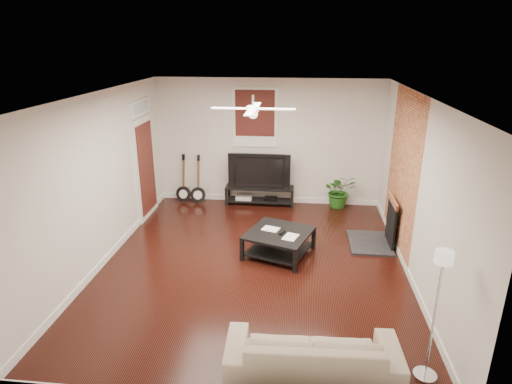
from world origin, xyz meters
TOP-DOWN VIEW (x-y plane):
  - room at (0.00, 0.00)m, footprint 5.01×6.01m
  - brick_accent at (2.49, 1.00)m, footprint 0.02×2.20m
  - fireplace at (2.20, 1.00)m, footprint 0.80×1.10m
  - window_back at (-0.30, 2.97)m, footprint 1.00×0.06m
  - door_left at (-2.46, 1.90)m, footprint 0.08×1.00m
  - tv_stand at (-0.17, 2.78)m, footprint 1.53×0.41m
  - tv at (-0.17, 2.80)m, footprint 1.37×0.18m
  - coffee_table at (0.40, 0.41)m, footprint 1.30×1.30m
  - sofa at (0.93, -2.41)m, footprint 1.95×0.83m
  - floor_lamp at (2.20, -2.31)m, footprint 0.27×0.27m
  - potted_plant at (1.61, 2.82)m, footprint 0.77×0.70m
  - guitar_left at (-1.94, 2.75)m, footprint 0.36×0.27m
  - guitar_right at (-1.59, 2.72)m, footprint 0.35×0.25m
  - ceiling_fan at (0.00, 0.00)m, footprint 1.24×1.24m

SIDE VIEW (x-z plane):
  - coffee_table at x=0.40m, z-range 0.00..0.43m
  - tv_stand at x=-0.17m, z-range 0.00..0.43m
  - sofa at x=0.93m, z-range 0.00..0.56m
  - potted_plant at x=1.61m, z-range 0.00..0.77m
  - fireplace at x=2.20m, z-range 0.00..0.92m
  - guitar_left at x=-1.94m, z-range 0.00..1.12m
  - guitar_right at x=-1.59m, z-range 0.00..1.12m
  - floor_lamp at x=2.20m, z-range 0.00..1.57m
  - tv at x=-0.17m, z-range 0.43..1.22m
  - door_left at x=-2.46m, z-range 0.00..2.50m
  - room at x=0.00m, z-range 0.00..2.80m
  - brick_accent at x=2.49m, z-range 0.00..2.80m
  - window_back at x=-0.30m, z-range 1.30..2.60m
  - ceiling_fan at x=0.00m, z-range 2.44..2.76m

